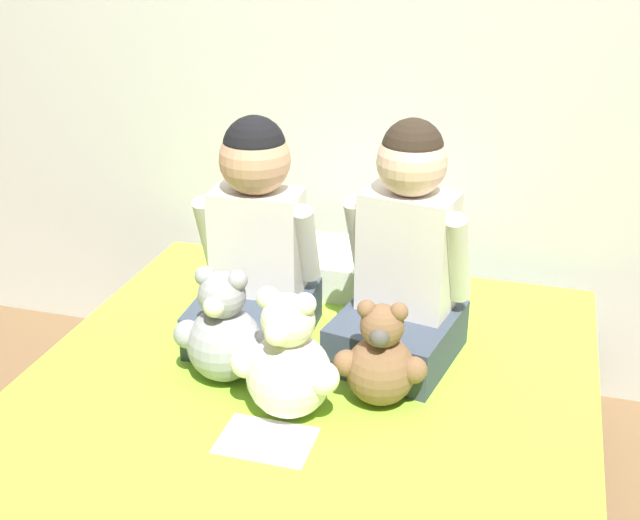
# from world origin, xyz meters

# --- Properties ---
(wall_behind_bed) EXTENTS (8.00, 0.06, 2.50)m
(wall_behind_bed) POSITION_xyz_m (0.00, 1.16, 1.25)
(wall_behind_bed) COLOR beige
(wall_behind_bed) RESTS_ON ground_plane
(child_on_left) EXTENTS (0.33, 0.35, 0.61)m
(child_on_left) POSITION_xyz_m (-0.20, 0.48, 0.72)
(child_on_left) COLOR #384251
(child_on_left) RESTS_ON bed
(child_on_right) EXTENTS (0.35, 0.37, 0.63)m
(child_on_right) POSITION_xyz_m (0.20, 0.48, 0.72)
(child_on_right) COLOR #384251
(child_on_right) RESTS_ON bed
(teddy_bear_held_by_left_child) EXTENTS (0.25, 0.19, 0.30)m
(teddy_bear_held_by_left_child) POSITION_xyz_m (-0.20, 0.24, 0.58)
(teddy_bear_held_by_left_child) COLOR #939399
(teddy_bear_held_by_left_child) RESTS_ON bed
(teddy_bear_held_by_right_child) EXTENTS (0.22, 0.17, 0.27)m
(teddy_bear_held_by_right_child) POSITION_xyz_m (0.19, 0.24, 0.56)
(teddy_bear_held_by_right_child) COLOR brown
(teddy_bear_held_by_right_child) RESTS_ON bed
(teddy_bear_between_children) EXTENTS (0.27, 0.20, 0.32)m
(teddy_bear_between_children) POSITION_xyz_m (-0.00, 0.14, 0.58)
(teddy_bear_between_children) COLOR silver
(teddy_bear_between_children) RESTS_ON bed
(pillow_at_headboard) EXTENTS (0.57, 0.29, 0.11)m
(pillow_at_headboard) POSITION_xyz_m (0.00, 0.84, 0.50)
(pillow_at_headboard) COLOR silver
(pillow_at_headboard) RESTS_ON bed
(sign_card) EXTENTS (0.21, 0.15, 0.00)m
(sign_card) POSITION_xyz_m (-0.01, 0.02, 0.45)
(sign_card) COLOR white
(sign_card) RESTS_ON bed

